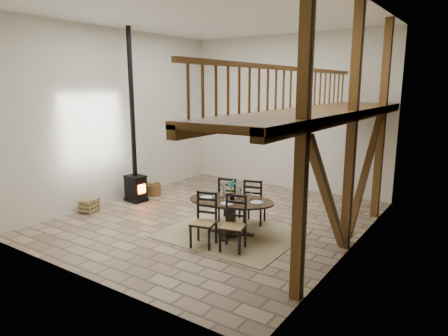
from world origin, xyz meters
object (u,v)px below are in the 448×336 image
Objects in this scene: log_basket at (152,189)px; log_stack at (89,205)px; dining_table at (231,215)px; wood_stove at (135,164)px.

log_stack is (-0.22, -2.20, -0.01)m from log_basket.
dining_table is 4.49× the size of log_basket.
log_basket is 0.96× the size of log_stack.
dining_table is 4.21m from log_stack.
wood_stove is 9.19× the size of log_basket.
wood_stove reaches higher than dining_table.
log_basket is (-0.07, 0.75, -0.95)m from wood_stove.
log_stack is (-0.29, -1.45, -0.96)m from wood_stove.
dining_table reaches higher than log_stack.
dining_table is 0.49× the size of wood_stove.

